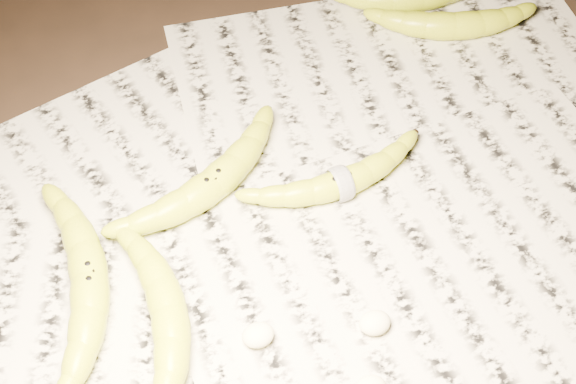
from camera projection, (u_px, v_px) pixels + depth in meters
name	position (u px, v px, depth m)	size (l,w,h in m)	color
ground	(310.00, 241.00, 0.87)	(3.00, 3.00, 0.00)	black
newspaper_patch	(302.00, 232.00, 0.87)	(0.90, 0.70, 0.01)	beige
banana_left_a	(89.00, 279.00, 0.81)	(0.23, 0.06, 0.04)	#CBD11A
banana_left_b	(169.00, 312.00, 0.79)	(0.20, 0.06, 0.04)	#CBD11A
banana_center	(212.00, 183.00, 0.88)	(0.21, 0.06, 0.04)	#CBD11A
banana_taped	(340.00, 181.00, 0.89)	(0.20, 0.05, 0.03)	#CBD11A
banana_upper_a	(454.00, 24.00, 1.05)	(0.19, 0.06, 0.04)	#CBD11A
measuring_tape	(340.00, 181.00, 0.89)	(0.04, 0.04, 0.00)	white
flesh_chunk_a	(258.00, 333.00, 0.78)	(0.03, 0.03, 0.02)	#FDF6C4
flesh_chunk_c	(375.00, 321.00, 0.79)	(0.03, 0.03, 0.02)	#FDF6C4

